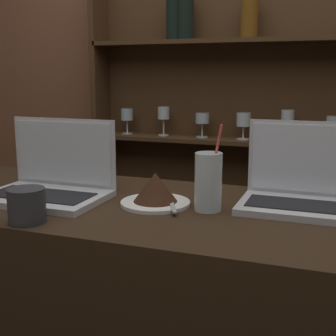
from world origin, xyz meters
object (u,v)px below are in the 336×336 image
(water_glass, at_px, (208,182))
(cake_plate, at_px, (155,191))
(laptop_near, at_px, (50,181))
(laptop_far, at_px, (299,189))
(coffee_cup, at_px, (27,205))

(water_glass, bearing_deg, cake_plate, -179.93)
(laptop_near, relative_size, laptop_far, 1.15)
(laptop_far, height_order, cake_plate, laptop_far)
(water_glass, distance_m, coffee_cup, 0.46)
(cake_plate, bearing_deg, laptop_far, 17.43)
(laptop_near, xyz_separation_m, cake_plate, (0.32, 0.03, -0.01))
(laptop_far, relative_size, water_glass, 1.32)
(water_glass, relative_size, coffee_cup, 2.52)
(water_glass, bearing_deg, coffee_cup, -146.86)
(water_glass, bearing_deg, laptop_near, -176.48)
(laptop_near, distance_m, water_glass, 0.47)
(laptop_far, bearing_deg, cake_plate, -162.57)
(cake_plate, bearing_deg, laptop_near, -174.87)
(laptop_near, distance_m, cake_plate, 0.32)
(coffee_cup, bearing_deg, cake_plate, 46.84)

